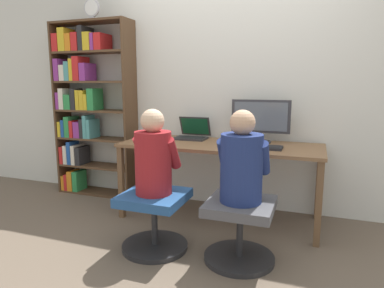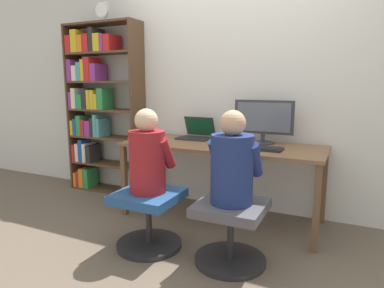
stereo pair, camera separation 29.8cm
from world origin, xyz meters
name	(u,v)px [view 1 (the left image)]	position (x,y,z in m)	size (l,w,h in m)	color
ground_plane	(208,232)	(0.00, 0.00, 0.00)	(14.00, 14.00, 0.00)	brown
wall_back	(232,82)	(0.00, 0.77, 1.30)	(10.00, 0.05, 2.60)	silver
desk	(220,151)	(0.00, 0.35, 0.66)	(1.87, 0.70, 0.73)	brown
desktop_monitor	(260,121)	(0.34, 0.56, 0.94)	(0.56, 0.22, 0.41)	#333338
laptop	(192,134)	(-0.36, 0.55, 0.78)	(0.33, 0.30, 0.22)	#2D2D30
keyboard	(256,147)	(0.36, 0.25, 0.74)	(0.45, 0.17, 0.03)	#232326
computer_mouse_by_keyboard	(223,144)	(0.06, 0.25, 0.74)	(0.06, 0.10, 0.03)	black
office_chair_left	(240,226)	(0.36, -0.39, 0.26)	(0.52, 0.52, 0.45)	#262628
office_chair_right	(154,217)	(-0.31, -0.43, 0.26)	(0.52, 0.52, 0.45)	#262628
person_at_monitor	(242,163)	(0.36, -0.38, 0.74)	(0.37, 0.33, 0.66)	navy
person_at_laptop	(153,157)	(-0.31, -0.43, 0.74)	(0.34, 0.31, 0.65)	maroon
bookshelf	(85,104)	(-1.68, 0.57, 1.05)	(0.95, 0.28, 1.96)	#513823
desk_clock	(92,8)	(-1.47, 0.51, 2.07)	(0.19, 0.03, 0.21)	#B2B2B7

